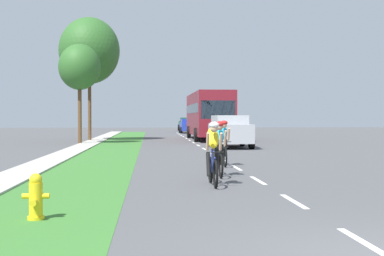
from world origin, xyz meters
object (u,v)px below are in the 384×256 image
(bus_maroon, at_px, (208,113))
(street_tree_near, at_px, (80,67))
(cyclist_lead, at_px, (213,153))
(sedan_blue, at_px, (189,126))
(cyclist_trailing, at_px, (219,148))
(cyclist_distant, at_px, (223,143))
(suv_silver, at_px, (230,130))
(pickup_dark_green, at_px, (188,124))
(street_tree_far, at_px, (89,51))
(fire_hydrant_yellow, at_px, (36,197))

(bus_maroon, height_order, street_tree_near, street_tree_near)
(cyclist_lead, distance_m, sedan_blue, 43.20)
(cyclist_trailing, bearing_deg, cyclist_distant, 79.75)
(suv_silver, bearing_deg, sedan_blue, 90.64)
(cyclist_lead, bearing_deg, pickup_dark_green, 86.63)
(bus_maroon, relative_size, sedan_blue, 2.70)
(street_tree_near, bearing_deg, pickup_dark_green, 73.50)
(cyclist_lead, relative_size, street_tree_near, 0.27)
(cyclist_trailing, height_order, sedan_blue, cyclist_trailing)
(cyclist_lead, relative_size, bus_maroon, 0.15)
(street_tree_near, relative_size, street_tree_far, 0.72)
(cyclist_trailing, height_order, bus_maroon, bus_maroon)
(fire_hydrant_yellow, bearing_deg, cyclist_trailing, 57.58)
(fire_hydrant_yellow, relative_size, sedan_blue, 0.18)
(suv_silver, relative_size, street_tree_near, 0.74)
(pickup_dark_green, bearing_deg, sedan_blue, -93.13)
(bus_maroon, bearing_deg, fire_hydrant_yellow, -101.52)
(fire_hydrant_yellow, xyz_separation_m, street_tree_far, (-2.46, 29.40, 6.07))
(cyclist_trailing, relative_size, bus_maroon, 0.15)
(suv_silver, distance_m, street_tree_near, 10.84)
(cyclist_lead, relative_size, sedan_blue, 0.40)
(fire_hydrant_yellow, distance_m, cyclist_trailing, 7.13)
(cyclist_trailing, height_order, street_tree_near, street_tree_near)
(suv_silver, bearing_deg, street_tree_far, 133.47)
(cyclist_lead, bearing_deg, bus_maroon, 83.91)
(fire_hydrant_yellow, xyz_separation_m, bus_maroon, (6.28, 30.80, 1.61))
(cyclist_trailing, xyz_separation_m, bus_maroon, (2.46, 24.79, 1.17))
(sedan_blue, bearing_deg, bus_maroon, -89.01)
(sedan_blue, distance_m, street_tree_far, 20.46)
(fire_hydrant_yellow, height_order, sedan_blue, sedan_blue)
(street_tree_far, bearing_deg, cyclist_trailing, -74.98)
(sedan_blue, bearing_deg, fire_hydrant_yellow, -97.24)
(pickup_dark_green, bearing_deg, suv_silver, -90.26)
(cyclist_distant, distance_m, street_tree_near, 17.76)
(cyclist_trailing, relative_size, cyclist_distant, 1.00)
(suv_silver, height_order, bus_maroon, bus_maroon)
(cyclist_lead, xyz_separation_m, pickup_dark_green, (3.03, 51.51, 0.02))
(cyclist_trailing, xyz_separation_m, sedan_blue, (2.18, 41.13, -0.04))
(cyclist_distant, bearing_deg, street_tree_far, 108.72)
(cyclist_trailing, bearing_deg, bus_maroon, 84.33)
(fire_hydrant_yellow, xyz_separation_m, cyclist_distant, (4.39, 9.19, 0.44))
(fire_hydrant_yellow, xyz_separation_m, suv_silver, (6.29, 20.17, 0.58))
(street_tree_far, bearing_deg, fire_hydrant_yellow, -85.22)
(street_tree_far, bearing_deg, street_tree_near, -91.60)
(fire_hydrant_yellow, xyz_separation_m, cyclist_lead, (3.42, 4.02, 0.44))
(suv_silver, bearing_deg, bus_maroon, 90.10)
(cyclist_trailing, relative_size, sedan_blue, 0.40)
(bus_maroon, xyz_separation_m, street_tree_far, (-8.73, -1.39, 4.47))
(cyclist_distant, bearing_deg, street_tree_near, 113.77)
(cyclist_lead, distance_m, cyclist_trailing, 2.03)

